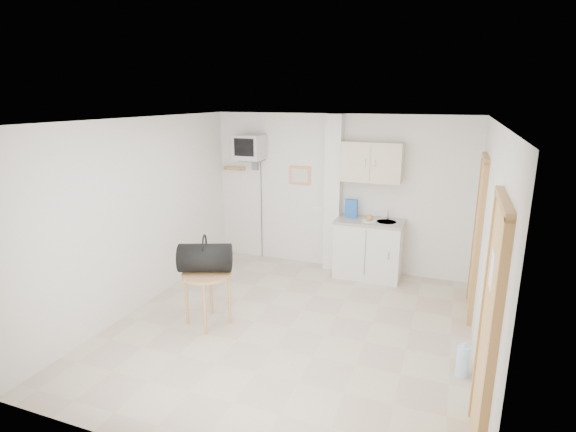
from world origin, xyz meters
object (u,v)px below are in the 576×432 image
at_px(round_table, 207,280).
at_px(water_bottle, 463,361).
at_px(duffel_bag, 205,258).
at_px(crt_television, 250,148).

distance_m(round_table, water_bottle, 2.99).
height_order(round_table, duffel_bag, duffel_bag).
height_order(crt_television, duffel_bag, crt_television).
distance_m(duffel_bag, water_bottle, 3.08).
bearing_deg(water_bottle, duffel_bag, 178.13).
distance_m(crt_television, water_bottle, 4.51).
height_order(crt_television, round_table, crt_television).
relative_size(duffel_bag, water_bottle, 1.93).
xyz_separation_m(crt_television, duffel_bag, (0.43, -2.23, -1.08)).
bearing_deg(water_bottle, round_table, 179.06).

